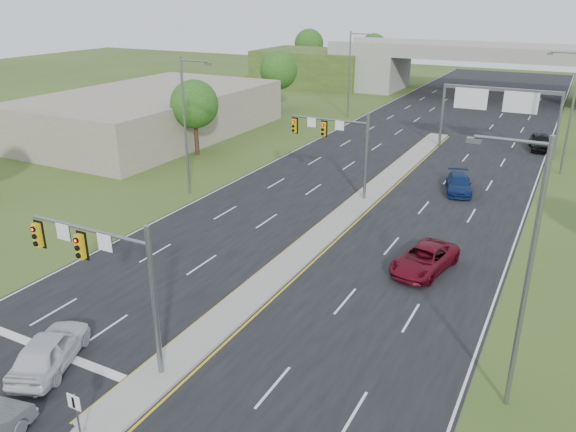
% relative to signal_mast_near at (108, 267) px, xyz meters
% --- Properties ---
extents(ground, '(240.00, 240.00, 0.00)m').
position_rel_signal_mast_near_xyz_m(ground, '(2.26, 0.07, -4.73)').
color(ground, '#364C1B').
rests_on(ground, ground).
extents(road, '(24.00, 160.00, 0.02)m').
position_rel_signal_mast_near_xyz_m(road, '(2.26, 35.07, -4.72)').
color(road, black).
rests_on(road, ground).
extents(median, '(2.00, 54.00, 0.16)m').
position_rel_signal_mast_near_xyz_m(median, '(2.26, 23.07, -4.63)').
color(median, gray).
rests_on(median, road).
extents(median_nose, '(2.00, 2.00, 0.16)m').
position_rel_signal_mast_near_xyz_m(median_nose, '(2.26, -3.93, -4.63)').
color(median_nose, gray).
rests_on(median_nose, road).
extents(lane_markings, '(23.72, 160.00, 0.01)m').
position_rel_signal_mast_near_xyz_m(lane_markings, '(1.66, 28.99, -4.70)').
color(lane_markings, gold).
rests_on(lane_markings, road).
extents(signal_mast_near, '(6.62, 0.60, 7.00)m').
position_rel_signal_mast_near_xyz_m(signal_mast_near, '(0.00, 0.00, 0.00)').
color(signal_mast_near, slate).
rests_on(signal_mast_near, ground).
extents(signal_mast_far, '(6.62, 0.60, 7.00)m').
position_rel_signal_mast_near_xyz_m(signal_mast_far, '(0.00, 25.00, 0.00)').
color(signal_mast_far, slate).
rests_on(signal_mast_far, ground).
extents(keep_right_sign, '(0.60, 0.13, 2.20)m').
position_rel_signal_mast_near_xyz_m(keep_right_sign, '(2.26, -4.45, -3.21)').
color(keep_right_sign, slate).
rests_on(keep_right_sign, ground).
extents(sign_gantry, '(11.58, 0.44, 6.67)m').
position_rel_signal_mast_near_xyz_m(sign_gantry, '(8.95, 44.99, 0.51)').
color(sign_gantry, slate).
rests_on(sign_gantry, ground).
extents(overpass, '(80.00, 14.00, 8.10)m').
position_rel_signal_mast_near_xyz_m(overpass, '(2.26, 80.07, -1.17)').
color(overpass, gray).
rests_on(overpass, ground).
extents(lightpole_l_mid, '(2.85, 0.25, 11.00)m').
position_rel_signal_mast_near_xyz_m(lightpole_l_mid, '(-11.03, 20.07, 1.38)').
color(lightpole_l_mid, slate).
rests_on(lightpole_l_mid, ground).
extents(lightpole_l_far, '(2.85, 0.25, 11.00)m').
position_rel_signal_mast_near_xyz_m(lightpole_l_far, '(-11.03, 55.07, 1.38)').
color(lightpole_l_far, slate).
rests_on(lightpole_l_far, ground).
extents(lightpole_r_near, '(2.85, 0.25, 11.00)m').
position_rel_signal_mast_near_xyz_m(lightpole_r_near, '(15.56, 5.07, 1.38)').
color(lightpole_r_near, slate).
rests_on(lightpole_r_near, ground).
extents(lightpole_r_far, '(2.85, 0.25, 11.00)m').
position_rel_signal_mast_near_xyz_m(lightpole_r_far, '(15.56, 40.07, 1.38)').
color(lightpole_r_far, slate).
rests_on(lightpole_r_far, ground).
extents(tree_l_near, '(4.80, 4.80, 7.60)m').
position_rel_signal_mast_near_xyz_m(tree_l_near, '(-17.74, 30.07, 0.45)').
color(tree_l_near, '#382316').
rests_on(tree_l_near, ground).
extents(tree_l_mid, '(5.20, 5.20, 8.12)m').
position_rel_signal_mast_near_xyz_m(tree_l_mid, '(-21.74, 55.07, 0.78)').
color(tree_l_mid, '#382316').
rests_on(tree_l_mid, ground).
extents(tree_back_a, '(6.00, 6.00, 8.85)m').
position_rel_signal_mast_near_xyz_m(tree_back_a, '(-35.74, 94.07, 1.11)').
color(tree_back_a, '#382316').
rests_on(tree_back_a, ground).
extents(tree_back_b, '(5.60, 5.60, 8.32)m').
position_rel_signal_mast_near_xyz_m(tree_back_b, '(-21.74, 94.07, 0.78)').
color(tree_back_b, '#382316').
rests_on(tree_back_b, ground).
extents(commercial_building, '(18.00, 30.00, 5.00)m').
position_rel_signal_mast_near_xyz_m(commercial_building, '(-27.74, 35.07, -2.23)').
color(commercial_building, gray).
rests_on(commercial_building, ground).
extents(car_white, '(3.73, 5.28, 1.67)m').
position_rel_signal_mast_near_xyz_m(car_white, '(-2.44, -1.68, -3.87)').
color(car_white, silver).
rests_on(car_white, road).
extents(car_far_a, '(3.48, 5.76, 1.49)m').
position_rel_signal_mast_near_xyz_m(car_far_a, '(9.73, 15.10, -3.96)').
color(car_far_a, '#5E0917').
rests_on(car_far_a, road).
extents(car_far_b, '(3.12, 5.16, 1.40)m').
position_rel_signal_mast_near_xyz_m(car_far_b, '(8.52, 30.60, -4.01)').
color(car_far_b, '#0D204F').
rests_on(car_far_b, road).
extents(car_far_c, '(2.81, 5.20, 1.68)m').
position_rel_signal_mast_near_xyz_m(car_far_c, '(13.26, 48.55, -3.86)').
color(car_far_c, black).
rests_on(car_far_c, road).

